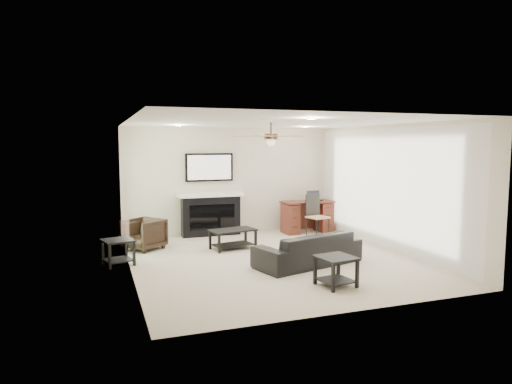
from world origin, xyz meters
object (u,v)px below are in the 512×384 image
Objects in this scene: fireplace_unit at (211,195)px; coffee_table at (233,239)px; sofa at (308,249)px; armchair at (144,234)px; desk at (307,217)px.

coffee_table is at bearing -86.66° from fireplace_unit.
sofa reaches higher than coffee_table.
fireplace_unit is at bearing -87.67° from sofa.
desk is at bearing 60.93° from armchair.
sofa is at bearing -72.22° from fireplace_unit.
coffee_table is at bearing -76.09° from sofa.
armchair reaches higher than sofa.
armchair is 0.56× the size of desk.
fireplace_unit is 1.57× the size of desk.
sofa is 1.84m from coffee_table.
armchair is (-2.60, 2.15, 0.03)m from sofa.
armchair is 1.79m from coffee_table.
desk is (3.89, 0.54, 0.07)m from armchair.
sofa is 2.98m from desk.
coffee_table is 2.45m from desk.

